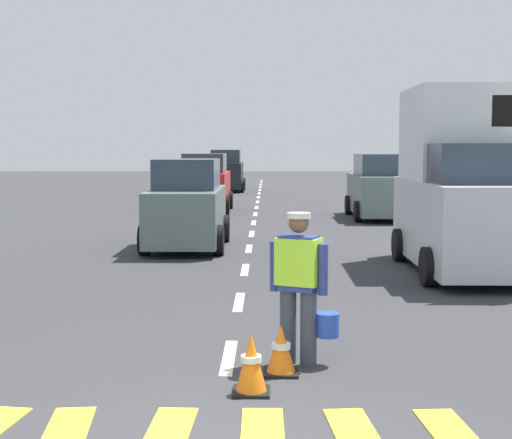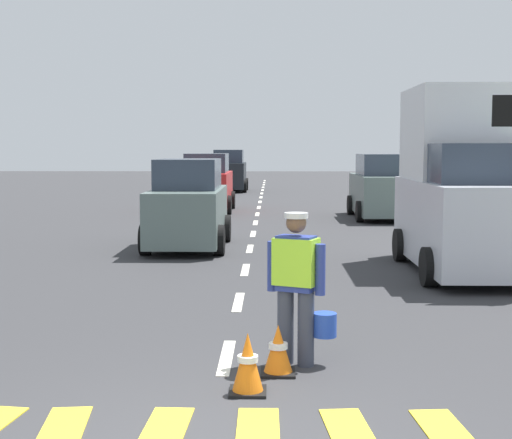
{
  "view_description": "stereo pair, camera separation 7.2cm",
  "coord_description": "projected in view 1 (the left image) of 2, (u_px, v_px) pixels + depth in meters",
  "views": [
    {
      "loc": [
        0.43,
        -5.45,
        2.37
      ],
      "look_at": [
        0.23,
        7.55,
        1.1
      ],
      "focal_mm": 51.85,
      "sensor_mm": 36.0,
      "label": 1
    },
    {
      "loc": [
        0.51,
        -5.45,
        2.37
      ],
      "look_at": [
        0.23,
        7.55,
        1.1
      ],
      "focal_mm": 51.85,
      "sensor_mm": 36.0,
      "label": 2
    }
  ],
  "objects": [
    {
      "name": "car_oncoming_second",
      "position": [
        205.0,
        185.0,
        27.47
      ],
      "size": [
        1.96,
        4.08,
        2.15
      ],
      "color": "red",
      "rests_on": "ground"
    },
    {
      "name": "car_oncoming_lead",
      "position": [
        187.0,
        207.0,
        17.42
      ],
      "size": [
        1.86,
        3.87,
        2.1
      ],
      "color": "slate",
      "rests_on": "ground"
    },
    {
      "name": "ground_plane",
      "position": [
        255.0,
        214.0,
        26.56
      ],
      "size": [
        96.0,
        96.0,
        0.0
      ],
      "primitive_type": "plane",
      "color": "#333335"
    },
    {
      "name": "car_parked_far",
      "position": [
        380.0,
        188.0,
        24.78
      ],
      "size": [
        2.04,
        4.39,
        2.16
      ],
      "color": "slate",
      "rests_on": "ground"
    },
    {
      "name": "traffic_cone_near",
      "position": [
        251.0,
        363.0,
        7.12
      ],
      "size": [
        0.36,
        0.36,
        0.6
      ],
      "color": "black",
      "rests_on": "ground"
    },
    {
      "name": "delivery_truck",
      "position": [
        462.0,
        187.0,
        14.11
      ],
      "size": [
        2.16,
        4.6,
        3.54
      ],
      "color": "silver",
      "rests_on": "ground"
    },
    {
      "name": "lane_center_line",
      "position": [
        257.0,
        205.0,
        30.73
      ],
      "size": [
        0.14,
        46.4,
        0.01
      ],
      "color": "silver",
      "rests_on": "ground"
    },
    {
      "name": "road_worker",
      "position": [
        301.0,
        281.0,
        8.01
      ],
      "size": [
        0.76,
        0.44,
        1.67
      ],
      "color": "#383D4C",
      "rests_on": "ground"
    },
    {
      "name": "traffic_cone_far",
      "position": [
        281.0,
        350.0,
        7.72
      ],
      "size": [
        0.36,
        0.36,
        0.53
      ],
      "color": "black",
      "rests_on": "ground"
    },
    {
      "name": "car_oncoming_third",
      "position": [
        226.0,
        172.0,
        40.11
      ],
      "size": [
        2.01,
        3.8,
        2.25
      ],
      "color": "black",
      "rests_on": "ground"
    }
  ]
}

